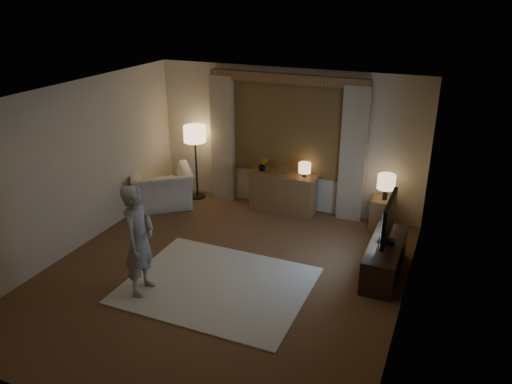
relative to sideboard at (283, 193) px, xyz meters
The scene contains 13 objects.
room 2.23m from the sideboard, 91.05° to the right, with size 5.04×5.54×2.64m.
rug 2.75m from the sideboard, 89.40° to the right, with size 2.50×2.00×0.02m, color beige.
sideboard is the anchor object (origin of this frame).
picture_frame 0.45m from the sideboard, behind, with size 0.16×0.02×0.20m, color brown.
plant 0.64m from the sideboard, behind, with size 0.17×0.13×0.30m, color #999999.
table_lamp_sideboard 0.68m from the sideboard, ahead, with size 0.22×0.22×0.30m.
floor_lamp 1.99m from the sideboard, behind, with size 0.42×0.42×1.45m.
armchair 2.29m from the sideboard, 162.59° to the right, with size 1.12×0.98×0.73m, color beige.
side_table 1.84m from the sideboard, ahead, with size 0.40×0.40×0.56m, color brown.
table_lamp_side 1.91m from the sideboard, ahead, with size 0.30×0.30×0.44m.
tv_stand 2.59m from the sideboard, 35.31° to the right, with size 0.45×1.40×0.50m, color black.
tv 2.64m from the sideboard, 35.33° to the right, with size 0.23×0.95×0.69m.
person 3.38m from the sideboard, 104.54° to the right, with size 0.56×0.37×1.55m, color #9A958F.
Camera 1 is at (2.89, -5.51, 3.89)m, focal length 35.00 mm.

